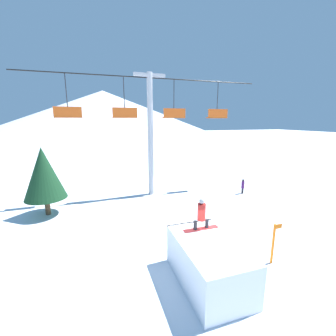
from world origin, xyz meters
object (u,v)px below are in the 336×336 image
object	(u,v)px
pine_tree_near	(44,173)
trail_marker	(273,243)
distant_skier	(243,186)
snow_ramp	(208,263)
snowboarder	(201,214)

from	to	relation	value
pine_tree_near	trail_marker	distance (m)	13.28
pine_tree_near	distant_skier	distance (m)	14.69
snow_ramp	trail_marker	world-z (taller)	trail_marker
snowboarder	distant_skier	world-z (taller)	snowboarder
pine_tree_near	snow_ramp	bearing A→B (deg)	-52.01
snow_ramp	snowboarder	bearing A→B (deg)	79.66
pine_tree_near	trail_marker	xyz separation A→B (m)	(9.98, -8.58, -1.78)
snowboarder	distant_skier	size ratio (longest dim) A/B	1.21
trail_marker	distant_skier	world-z (taller)	trail_marker
pine_tree_near	distant_skier	size ratio (longest dim) A/B	3.55
snow_ramp	snowboarder	size ratio (longest dim) A/B	2.37
snow_ramp	pine_tree_near	bearing A→B (deg)	127.99
snow_ramp	trail_marker	bearing A→B (deg)	3.17
distant_skier	snow_ramp	bearing A→B (deg)	-132.46
snowboarder	snow_ramp	bearing A→B (deg)	-100.34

